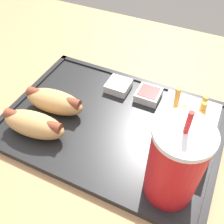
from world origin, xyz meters
TOP-DOWN VIEW (x-y plane):
  - dining_table at (0.00, 0.00)m, footprint 1.40×0.94m
  - food_tray at (-0.02, -0.02)m, footprint 0.43×0.30m
  - soda_cup at (-0.17, 0.07)m, footprint 0.08×0.08m
  - hot_dog_far at (0.10, 0.07)m, footprint 0.13×0.06m
  - hot_dog_near at (0.10, -0.00)m, footprint 0.13×0.06m
  - fries_carton at (-0.16, -0.04)m, footprint 0.10×0.08m
  - sauce_cup_mayo at (0.01, -0.12)m, footprint 0.05×0.05m
  - sauce_cup_ketchup at (-0.06, -0.12)m, footprint 0.05×0.05m

SIDE VIEW (x-z plane):
  - dining_table at x=0.00m, z-range 0.00..0.74m
  - food_tray at x=-0.02m, z-range 0.74..0.75m
  - sauce_cup_mayo at x=0.01m, z-range 0.75..0.77m
  - sauce_cup_ketchup at x=-0.06m, z-range 0.75..0.77m
  - hot_dog_far at x=0.10m, z-range 0.75..0.80m
  - hot_dog_near at x=0.10m, z-range 0.75..0.80m
  - fries_carton at x=-0.16m, z-range 0.73..0.85m
  - soda_cup at x=-0.17m, z-range 0.73..0.92m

